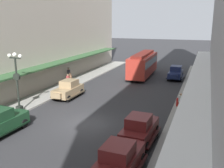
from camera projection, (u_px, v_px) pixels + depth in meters
The scene contains 17 objects.
ground_plane at pixel (85, 123), 20.05m from camera, with size 200.00×200.00×0.00m, color #2D2D30.
sidewalk_left at pixel (9, 111), 22.57m from camera, with size 3.00×60.00×0.15m, color #99968E.
sidewalk_right at pixel (184, 137), 17.49m from camera, with size 3.00×60.00×0.15m, color #99968E.
parked_car_0 at pixel (68, 89), 26.58m from camera, with size 2.18×4.27×1.84m.
parked_car_1 at pixel (176, 73), 35.10m from camera, with size 2.15×4.26×1.84m.
parked_car_2 at pixel (140, 128), 16.86m from camera, with size 2.28×4.31×1.84m.
parked_car_3 at pixel (1, 121), 18.04m from camera, with size 2.31×4.32×1.84m.
parked_car_4 at pixel (119, 159), 13.06m from camera, with size 2.23×4.29×1.84m.
streetcar at pixel (143, 64), 36.63m from camera, with size 2.76×9.66×3.46m.
lamp_post_with_clock at pixel (17, 80), 21.55m from camera, with size 1.42×0.44×5.16m.
fire_hydrant at pixel (177, 102), 23.50m from camera, with size 0.24×0.24×0.82m.
pedestrian_0 at pixel (193, 76), 32.54m from camera, with size 0.36×0.28×1.67m.
pedestrian_1 at pixel (68, 80), 30.10m from camera, with size 0.36×0.28×1.67m.
pedestrian_2 at pixel (69, 74), 33.90m from camera, with size 0.36×0.28×1.67m.
pedestrian_3 at pixel (192, 98), 23.37m from camera, with size 0.36×0.24×1.64m.
pedestrian_4 at pixel (70, 79), 30.61m from camera, with size 0.36×0.28×1.67m.
pedestrian_5 at pixel (180, 102), 22.11m from camera, with size 0.36×0.24×1.64m.
Camera 1 is at (8.50, -16.81, 7.80)m, focal length 40.79 mm.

